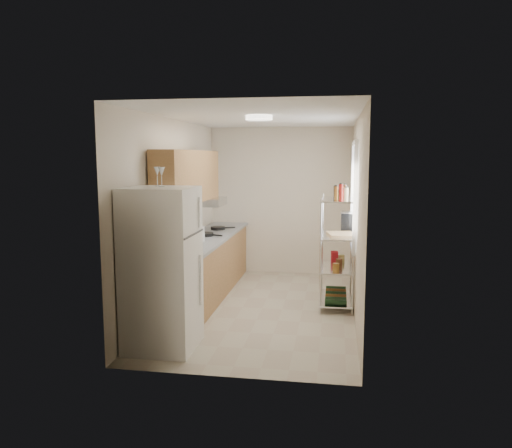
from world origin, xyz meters
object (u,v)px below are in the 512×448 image
at_px(rice_cooker, 195,234).
at_px(espresso_machine, 347,222).
at_px(refrigerator, 162,269).
at_px(cutting_board, 341,234).
at_px(frying_pan_large, 204,234).

distance_m(rice_cooker, espresso_machine, 2.18).
distance_m(refrigerator, rice_cooker, 1.69).
xyz_separation_m(refrigerator, cutting_board, (1.93, 1.83, 0.14)).
distance_m(refrigerator, frying_pan_large, 2.15).
bearing_deg(rice_cooker, frying_pan_large, 89.37).
bearing_deg(rice_cooker, espresso_machine, 13.66).
bearing_deg(frying_pan_large, rice_cooker, -74.54).
bearing_deg(cutting_board, rice_cooker, -175.94).
xyz_separation_m(rice_cooker, cutting_board, (2.03, 0.14, 0.02)).
xyz_separation_m(rice_cooker, espresso_machine, (2.12, 0.51, 0.15)).
bearing_deg(cutting_board, frying_pan_large, 170.96).
bearing_deg(frying_pan_large, refrigerator, -71.31).
height_order(frying_pan_large, cutting_board, cutting_board).
bearing_deg(refrigerator, frying_pan_large, 92.59).
distance_m(frying_pan_large, cutting_board, 2.05).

